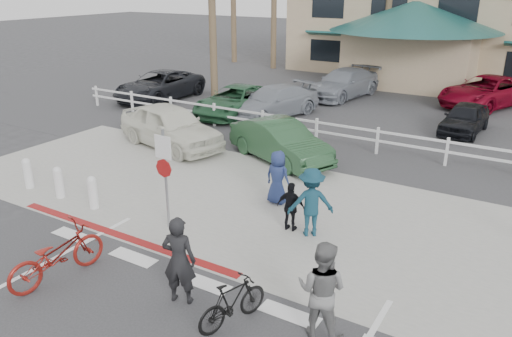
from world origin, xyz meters
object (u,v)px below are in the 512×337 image
Objects in this scene: bike_black at (233,303)px; car_white_sedan at (280,141)px; bike_red at (57,255)px; car_red_compact at (171,126)px; sign_post at (166,174)px.

car_white_sedan is at bearing -48.77° from bike_black.
car_red_compact is (-3.80, 8.15, 0.23)m from bike_red.
bike_red is at bearing 27.60° from bike_black.
bike_red is 1.42× the size of bike_black.
sign_post is at bearing -15.57° from bike_black.
car_red_compact is at bearing 129.45° from sign_post.
car_white_sedan is at bearing -84.97° from bike_red.
sign_post is at bearing -90.13° from bike_red.
bike_black is 8.95m from car_white_sedan.
car_red_compact reaches higher than bike_black.
bike_black is at bearing -162.65° from bike_red.
car_white_sedan is (-3.50, 8.24, 0.24)m from bike_black.
car_red_compact is (-4.26, -0.74, 0.10)m from car_white_sedan.
bike_black is at bearing -33.80° from sign_post.
car_red_compact is at bearing 123.56° from car_white_sedan.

